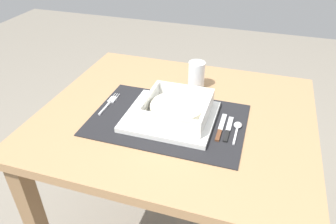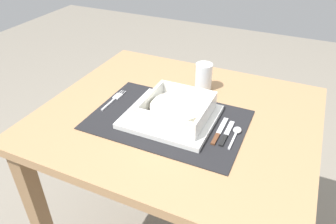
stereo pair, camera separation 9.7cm
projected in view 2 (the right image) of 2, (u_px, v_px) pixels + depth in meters
name	position (u px, v px, depth m)	size (l,w,h in m)	color
dining_table	(178.00, 141.00, 1.08)	(0.86, 0.74, 0.73)	#A37A51
placemat	(168.00, 120.00, 0.99)	(0.47, 0.32, 0.00)	black
serving_plate	(171.00, 117.00, 0.98)	(0.27, 0.23, 0.02)	white
porridge_bowl	(177.00, 110.00, 0.96)	(0.19, 0.19, 0.06)	white
fork	(115.00, 98.00, 1.08)	(0.02, 0.14, 0.00)	silver
spoon	(236.00, 132.00, 0.92)	(0.02, 0.11, 0.01)	silver
butter_knife	(226.00, 135.00, 0.91)	(0.01, 0.13, 0.01)	black
bread_knife	(219.00, 132.00, 0.92)	(0.01, 0.14, 0.01)	#59331E
drinking_glass	(204.00, 78.00, 1.12)	(0.06, 0.06, 0.10)	white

